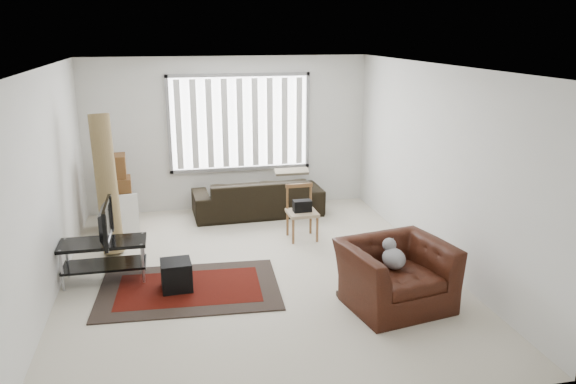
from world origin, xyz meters
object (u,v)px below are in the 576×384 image
sofa (258,191)px  armchair (396,270)px  side_chair (302,210)px  moving_boxes (116,195)px  tv_stand (104,252)px

sofa → armchair: (1.03, -3.68, 0.01)m
sofa → side_chair: 1.39m
moving_boxes → side_chair: 3.02m
tv_stand → armchair: armchair is taller
tv_stand → sofa: 3.27m
side_chair → armchair: size_ratio=0.62×
tv_stand → side_chair: 3.00m
side_chair → armchair: 2.44m
side_chair → sofa: bearing=109.1°
tv_stand → armchair: bearing=-22.7°
moving_boxes → sofa: (2.34, 0.23, -0.14)m
side_chair → tv_stand: bearing=-162.5°
sofa → armchair: bearing=103.7°
moving_boxes → sofa: size_ratio=0.55×
sofa → side_chair: sofa is taller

